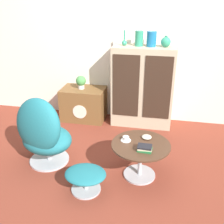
{
  "coord_description": "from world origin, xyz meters",
  "views": [
    {
      "loc": [
        0.57,
        -2.35,
        1.91
      ],
      "look_at": [
        -0.02,
        0.56,
        0.55
      ],
      "focal_mm": 42.0,
      "sensor_mm": 36.0,
      "label": 1
    }
  ],
  "objects_px": {
    "egg_chair": "(43,133)",
    "potted_plant": "(81,82)",
    "vase_rightmost": "(166,42)",
    "sideboard": "(143,87)",
    "vase_inner_left": "(139,38)",
    "vase_leftmost": "(124,42)",
    "ottoman": "(85,176)",
    "teacup": "(126,139)",
    "tv_console": "(84,104)",
    "book_stack": "(145,148)",
    "bowl": "(147,137)",
    "vase_inner_right": "(152,39)",
    "coffee_table": "(140,153)"
  },
  "relations": [
    {
      "from": "egg_chair",
      "to": "vase_inner_left",
      "type": "bearing_deg",
      "value": 54.56
    },
    {
      "from": "sideboard",
      "to": "potted_plant",
      "type": "height_order",
      "value": "sideboard"
    },
    {
      "from": "vase_rightmost",
      "to": "bowl",
      "type": "bearing_deg",
      "value": -95.84
    },
    {
      "from": "ottoman",
      "to": "teacup",
      "type": "relative_size",
      "value": 3.86
    },
    {
      "from": "tv_console",
      "to": "coffee_table",
      "type": "bearing_deg",
      "value": -51.26
    },
    {
      "from": "egg_chair",
      "to": "sideboard",
      "type": "bearing_deg",
      "value": 52.09
    },
    {
      "from": "egg_chair",
      "to": "ottoman",
      "type": "bearing_deg",
      "value": -30.8
    },
    {
      "from": "ottoman",
      "to": "book_stack",
      "type": "bearing_deg",
      "value": 22.45
    },
    {
      "from": "coffee_table",
      "to": "book_stack",
      "type": "xyz_separation_m",
      "value": [
        0.05,
        -0.12,
        0.15
      ]
    },
    {
      "from": "vase_leftmost",
      "to": "vase_inner_right",
      "type": "bearing_deg",
      "value": 0.0
    },
    {
      "from": "book_stack",
      "to": "vase_inner_left",
      "type": "bearing_deg",
      "value": 99.77
    },
    {
      "from": "egg_chair",
      "to": "potted_plant",
      "type": "height_order",
      "value": "egg_chair"
    },
    {
      "from": "tv_console",
      "to": "potted_plant",
      "type": "xyz_separation_m",
      "value": [
        -0.03,
        0.0,
        0.38
      ]
    },
    {
      "from": "book_stack",
      "to": "vase_inner_right",
      "type": "bearing_deg",
      "value": 93.0
    },
    {
      "from": "egg_chair",
      "to": "vase_leftmost",
      "type": "xyz_separation_m",
      "value": [
        0.74,
        1.33,
        0.85
      ]
    },
    {
      "from": "tv_console",
      "to": "sideboard",
      "type": "bearing_deg",
      "value": 1.39
    },
    {
      "from": "vase_rightmost",
      "to": "bowl",
      "type": "relative_size",
      "value": 1.4
    },
    {
      "from": "vase_inner_left",
      "to": "vase_rightmost",
      "type": "bearing_deg",
      "value": -0.0
    },
    {
      "from": "vase_inner_left",
      "to": "potted_plant",
      "type": "height_order",
      "value": "vase_inner_left"
    },
    {
      "from": "vase_leftmost",
      "to": "tv_console",
      "type": "bearing_deg",
      "value": -177.63
    },
    {
      "from": "ottoman",
      "to": "vase_inner_right",
      "type": "xyz_separation_m",
      "value": [
        0.5,
        1.7,
        1.14
      ]
    },
    {
      "from": "vase_inner_left",
      "to": "teacup",
      "type": "bearing_deg",
      "value": -88.71
    },
    {
      "from": "ottoman",
      "to": "sideboard",
      "type": "bearing_deg",
      "value": 76.29
    },
    {
      "from": "teacup",
      "to": "book_stack",
      "type": "bearing_deg",
      "value": -35.82
    },
    {
      "from": "book_stack",
      "to": "coffee_table",
      "type": "bearing_deg",
      "value": 113.05
    },
    {
      "from": "tv_console",
      "to": "vase_inner_left",
      "type": "bearing_deg",
      "value": 1.79
    },
    {
      "from": "teacup",
      "to": "vase_inner_left",
      "type": "bearing_deg",
      "value": 91.29
    },
    {
      "from": "vase_leftmost",
      "to": "egg_chair",
      "type": "bearing_deg",
      "value": -119.0
    },
    {
      "from": "egg_chair",
      "to": "vase_inner_right",
      "type": "relative_size",
      "value": 4.21
    },
    {
      "from": "sideboard",
      "to": "teacup",
      "type": "distance_m",
      "value": 1.31
    },
    {
      "from": "vase_inner_right",
      "to": "vase_rightmost",
      "type": "bearing_deg",
      "value": -0.0
    },
    {
      "from": "potted_plant",
      "to": "teacup",
      "type": "distance_m",
      "value": 1.58
    },
    {
      "from": "sideboard",
      "to": "tv_console",
      "type": "bearing_deg",
      "value": -178.61
    },
    {
      "from": "potted_plant",
      "to": "teacup",
      "type": "xyz_separation_m",
      "value": [
        0.91,
        -1.27,
        -0.2
      ]
    },
    {
      "from": "vase_inner_right",
      "to": "vase_leftmost",
      "type": "bearing_deg",
      "value": 180.0
    },
    {
      "from": "vase_leftmost",
      "to": "sideboard",
      "type": "bearing_deg",
      "value": -0.75
    },
    {
      "from": "coffee_table",
      "to": "vase_leftmost",
      "type": "xyz_separation_m",
      "value": [
        -0.41,
        1.34,
        0.97
      ]
    },
    {
      "from": "vase_rightmost",
      "to": "vase_inner_right",
      "type": "bearing_deg",
      "value": 180.0
    },
    {
      "from": "ottoman",
      "to": "coffee_table",
      "type": "distance_m",
      "value": 0.65
    },
    {
      "from": "vase_rightmost",
      "to": "sideboard",
      "type": "bearing_deg",
      "value": -179.23
    },
    {
      "from": "sideboard",
      "to": "vase_inner_right",
      "type": "xyz_separation_m",
      "value": [
        0.09,
        0.0,
        0.71
      ]
    },
    {
      "from": "ottoman",
      "to": "vase_inner_left",
      "type": "xyz_separation_m",
      "value": [
        0.33,
        1.7,
        1.14
      ]
    },
    {
      "from": "book_stack",
      "to": "vase_rightmost",
      "type": "bearing_deg",
      "value": 85.16
    },
    {
      "from": "sideboard",
      "to": "vase_rightmost",
      "type": "height_order",
      "value": "vase_rightmost"
    },
    {
      "from": "egg_chair",
      "to": "ottoman",
      "type": "relative_size",
      "value": 2.03
    },
    {
      "from": "tv_console",
      "to": "teacup",
      "type": "relative_size",
      "value": 6.11
    },
    {
      "from": "vase_inner_left",
      "to": "book_stack",
      "type": "distance_m",
      "value": 1.72
    },
    {
      "from": "vase_leftmost",
      "to": "potted_plant",
      "type": "xyz_separation_m",
      "value": [
        -0.67,
        -0.03,
        -0.63
      ]
    },
    {
      "from": "coffee_table",
      "to": "bowl",
      "type": "distance_m",
      "value": 0.2
    },
    {
      "from": "teacup",
      "to": "coffee_table",
      "type": "bearing_deg",
      "value": -13.99
    }
  ]
}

